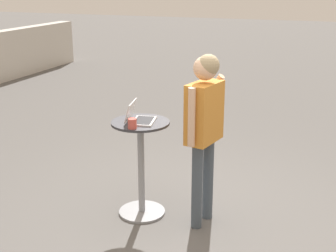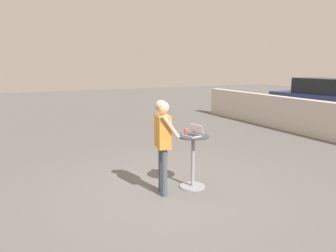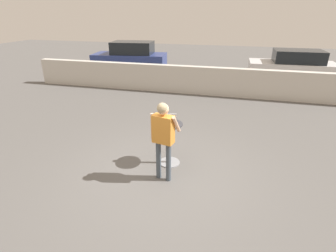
% 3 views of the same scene
% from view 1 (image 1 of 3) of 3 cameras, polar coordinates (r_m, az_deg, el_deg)
% --- Properties ---
extents(ground_plane, '(50.00, 50.00, 0.00)m').
position_cam_1_polar(ground_plane, '(5.02, 2.78, -11.61)').
color(ground_plane, '#5B5956').
extents(cafe_table, '(0.60, 0.60, 1.04)m').
position_cam_1_polar(cafe_table, '(4.95, -3.30, -4.43)').
color(cafe_table, gray).
rests_on(cafe_table, ground_plane).
extents(laptop, '(0.38, 0.34, 0.21)m').
position_cam_1_polar(laptop, '(4.78, -3.55, 1.05)').
color(laptop, silver).
rests_on(laptop, cafe_table).
extents(coffee_mug, '(0.12, 0.09, 0.10)m').
position_cam_1_polar(coffee_mug, '(4.57, -4.37, 0.30)').
color(coffee_mug, '#C14C42').
rests_on(coffee_mug, cafe_table).
extents(standing_person, '(0.61, 0.35, 1.77)m').
position_cam_1_polar(standing_person, '(4.58, 4.44, 1.00)').
color(standing_person, '#424C56').
rests_on(standing_person, ground_plane).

